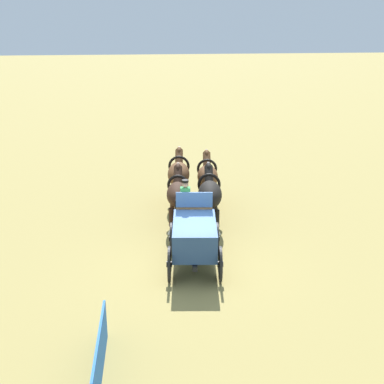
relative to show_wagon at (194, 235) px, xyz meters
The scene contains 7 objects.
ground_plane 1.12m from the show_wagon, behind, with size 220.00×220.00×0.00m, color #9E8C4C.
show_wagon is the anchor object (origin of this frame).
draft_horse_rear_near 3.51m from the show_wagon, ahead, with size 2.96×1.08×2.22m.
draft_horse_rear_off 3.50m from the show_wagon, 17.52° to the right, with size 3.12×1.19×2.23m.
draft_horse_lead_near 6.06m from the show_wagon, ahead, with size 3.14×1.21×2.28m.
draft_horse_lead_off 6.07m from the show_wagon, 12.88° to the right, with size 3.00×1.15×2.16m.
sponsor_banner 6.24m from the show_wagon, 151.97° to the left, with size 3.20×0.06×1.10m, color #1959B2.
Camera 1 is at (-15.43, 1.98, 8.02)m, focal length 47.33 mm.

